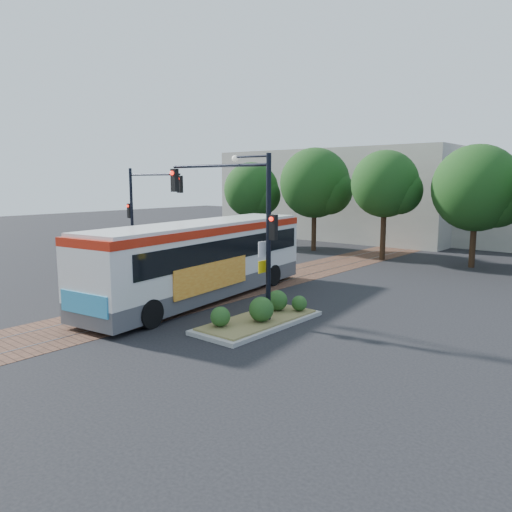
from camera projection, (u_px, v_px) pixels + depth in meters
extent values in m
plane|color=black|center=(190.00, 300.00, 22.21)|extent=(120.00, 120.00, 0.00)
cube|color=brown|center=(248.00, 285.00, 25.24)|extent=(3.60, 40.00, 0.01)
cube|color=slate|center=(237.00, 283.00, 25.71)|extent=(0.06, 40.00, 0.01)
cube|color=slate|center=(260.00, 287.00, 24.76)|extent=(0.06, 40.00, 0.01)
cylinder|color=#382314|center=(251.00, 228.00, 40.47)|extent=(0.36, 0.36, 2.86)
sphere|color=#133A12|center=(251.00, 190.00, 40.01)|extent=(4.40, 4.40, 4.40)
cylinder|color=#382314|center=(314.00, 230.00, 37.57)|extent=(0.36, 0.36, 3.12)
sphere|color=#133A12|center=(315.00, 183.00, 37.04)|extent=(5.20, 5.20, 5.20)
cylinder|color=#382314|center=(383.00, 235.00, 33.14)|extent=(0.36, 0.36, 3.39)
sphere|color=#133A12|center=(385.00, 184.00, 32.64)|extent=(4.40, 4.40, 4.40)
cylinder|color=#382314|center=(473.00, 244.00, 30.30)|extent=(0.36, 0.36, 2.86)
sphere|color=#133A12|center=(476.00, 188.00, 29.79)|extent=(5.20, 5.20, 5.20)
cube|color=#ADA899|center=(348.00, 194.00, 47.92)|extent=(22.00, 12.00, 8.00)
cube|color=#4C4D4F|center=(203.00, 286.00, 22.34)|extent=(4.33, 13.07, 0.75)
cube|color=silver|center=(202.00, 255.00, 22.13)|extent=(4.35, 13.07, 2.03)
cube|color=black|center=(207.00, 247.00, 22.35)|extent=(4.25, 11.81, 0.96)
cube|color=#B1200D|center=(202.00, 229.00, 21.96)|extent=(4.40, 13.08, 0.32)
cube|color=silver|center=(202.00, 224.00, 21.93)|extent=(4.21, 12.64, 0.15)
cube|color=black|center=(86.00, 266.00, 16.85)|extent=(1.71, 0.35, 0.96)
cube|color=teal|center=(84.00, 304.00, 16.89)|extent=(2.34, 0.37, 0.75)
cube|color=orange|center=(213.00, 276.00, 20.60)|extent=(0.69, 4.78, 1.18)
cylinder|color=black|center=(103.00, 305.00, 19.16)|extent=(0.51, 1.11, 1.07)
cylinder|color=black|center=(150.00, 314.00, 17.86)|extent=(0.51, 1.11, 1.07)
cylinder|color=black|center=(232.00, 271.00, 26.39)|extent=(0.51, 1.11, 1.07)
cylinder|color=black|center=(272.00, 275.00, 25.09)|extent=(0.51, 1.11, 1.07)
cube|color=gray|center=(258.00, 322.00, 18.39)|extent=(2.20, 5.20, 0.15)
cube|color=olive|center=(258.00, 319.00, 18.38)|extent=(1.90, 4.80, 0.08)
sphere|color=#1E4719|center=(220.00, 316.00, 17.36)|extent=(0.70, 0.70, 0.70)
sphere|color=#1E4719|center=(261.00, 309.00, 17.96)|extent=(0.90, 0.90, 0.90)
sphere|color=#1E4719|center=(277.00, 300.00, 19.50)|extent=(0.80, 0.80, 0.80)
sphere|color=#1E4719|center=(299.00, 303.00, 19.45)|extent=(0.60, 0.60, 0.60)
cylinder|color=black|center=(268.00, 238.00, 17.88)|extent=(0.18, 0.18, 6.00)
cylinder|color=black|center=(218.00, 166.00, 19.08)|extent=(5.00, 0.12, 0.12)
cube|color=black|center=(175.00, 180.00, 20.74)|extent=(0.28, 0.22, 0.95)
sphere|color=#FF190C|center=(172.00, 173.00, 20.59)|extent=(0.18, 0.18, 0.18)
cube|color=black|center=(273.00, 227.00, 17.68)|extent=(0.26, 0.20, 0.90)
sphere|color=#FF190C|center=(271.00, 219.00, 17.54)|extent=(0.16, 0.16, 0.16)
cube|color=white|center=(262.00, 249.00, 17.97)|extent=(0.04, 0.45, 0.55)
cube|color=yellow|center=(262.00, 267.00, 18.06)|extent=(0.04, 0.45, 0.45)
cylinder|color=black|center=(251.00, 156.00, 17.95)|extent=(1.60, 0.08, 0.08)
sphere|color=silver|center=(235.00, 159.00, 18.47)|extent=(0.24, 0.24, 0.24)
cylinder|color=black|center=(132.00, 217.00, 30.81)|extent=(0.18, 0.18, 6.00)
cylinder|color=black|center=(154.00, 175.00, 28.99)|extent=(4.50, 0.12, 0.12)
cube|color=black|center=(180.00, 184.00, 27.65)|extent=(0.28, 0.22, 0.95)
sphere|color=#FF190C|center=(178.00, 179.00, 27.50)|extent=(0.18, 0.18, 0.18)
cube|color=black|center=(130.00, 211.00, 30.89)|extent=(0.26, 0.20, 0.90)
sphere|color=#FF190C|center=(128.00, 206.00, 30.75)|extent=(0.16, 0.16, 0.16)
imported|color=black|center=(120.00, 250.00, 31.43)|extent=(0.78, 0.72, 1.78)
imported|color=black|center=(223.00, 248.00, 34.35)|extent=(4.76, 2.78, 1.30)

